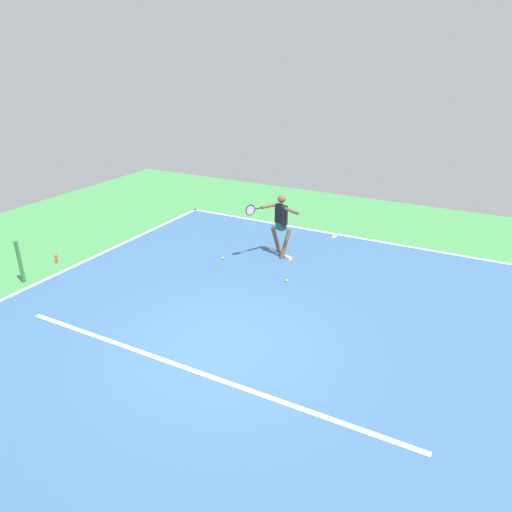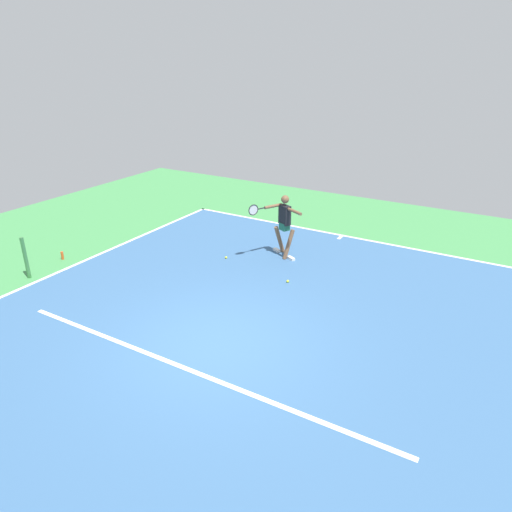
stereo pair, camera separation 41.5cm
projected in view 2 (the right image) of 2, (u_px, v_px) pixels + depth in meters
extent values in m
plane|color=#428E4C|center=(216.00, 343.00, 8.99)|extent=(22.26, 22.26, 0.00)
cube|color=#38608E|center=(216.00, 343.00, 8.99)|extent=(10.72, 13.62, 0.00)
cube|color=white|center=(342.00, 235.00, 14.34)|extent=(10.72, 0.10, 0.01)
cube|color=white|center=(39.00, 281.00, 11.46)|extent=(0.10, 13.62, 0.01)
cube|color=white|center=(186.00, 368.00, 8.24)|extent=(8.04, 0.10, 0.01)
cube|color=white|center=(340.00, 237.00, 14.18)|extent=(0.10, 0.30, 0.01)
cylinder|color=#38753D|center=(26.00, 258.00, 11.41)|extent=(0.09, 0.09, 1.07)
cylinder|color=brown|center=(289.00, 244.00, 12.60)|extent=(0.26, 0.37, 0.82)
cube|color=white|center=(291.00, 258.00, 12.64)|extent=(0.26, 0.20, 0.07)
cylinder|color=brown|center=(280.00, 240.00, 12.93)|extent=(0.26, 0.37, 0.82)
cube|color=white|center=(277.00, 250.00, 13.17)|extent=(0.26, 0.20, 0.07)
cube|color=#1E664C|center=(284.00, 226.00, 12.58)|extent=(0.31, 0.29, 0.20)
cube|color=black|center=(285.00, 215.00, 12.46)|extent=(0.38, 0.32, 0.53)
sphere|color=brown|center=(285.00, 199.00, 12.29)|extent=(0.21, 0.21, 0.21)
cylinder|color=brown|center=(295.00, 211.00, 12.04)|extent=(0.51, 0.31, 0.08)
cylinder|color=brown|center=(273.00, 206.00, 12.36)|extent=(0.31, 0.51, 0.08)
cylinder|color=black|center=(261.00, 208.00, 12.18)|extent=(0.13, 0.21, 0.03)
torus|color=black|center=(253.00, 210.00, 12.06)|extent=(0.16, 0.27, 0.29)
cylinder|color=silver|center=(253.00, 210.00, 12.06)|extent=(0.12, 0.22, 0.25)
sphere|color=yellow|center=(226.00, 257.00, 12.70)|extent=(0.07, 0.07, 0.07)
sphere|color=yellow|center=(288.00, 281.00, 11.36)|extent=(0.07, 0.07, 0.07)
cylinder|color=#D84C1E|center=(62.00, 256.00, 12.62)|extent=(0.07, 0.07, 0.22)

